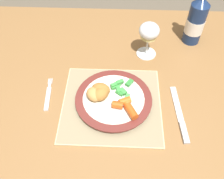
{
  "coord_description": "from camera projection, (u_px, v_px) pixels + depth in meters",
  "views": [
    {
      "loc": [
        0.01,
        -0.58,
        1.39
      ],
      "look_at": [
        -0.01,
        -0.09,
        0.78
      ],
      "focal_mm": 40.0,
      "sensor_mm": 36.0,
      "label": 1
    }
  ],
  "objects": [
    {
      "name": "placemat",
      "position": [
        112.0,
        104.0,
        0.8
      ],
      "size": [
        0.31,
        0.3,
        0.01
      ],
      "color": "#CCB789",
      "rests_on": "dining_table"
    },
    {
      "name": "breaded_croquettes",
      "position": [
        99.0,
        92.0,
        0.77
      ],
      "size": [
        0.09,
        0.08,
        0.04
      ],
      "color": "tan",
      "rests_on": "dinner_plate"
    },
    {
      "name": "table_knife",
      "position": [
        180.0,
        118.0,
        0.76
      ],
      "size": [
        0.03,
        0.21,
        0.01
      ],
      "color": "silver",
      "rests_on": "dining_table"
    },
    {
      "name": "bottle",
      "position": [
        196.0,
        21.0,
        0.93
      ],
      "size": [
        0.07,
        0.07,
        0.25
      ],
      "color": "navy",
      "rests_on": "dining_table"
    },
    {
      "name": "ground_plane",
      "position": [
        114.0,
        163.0,
        1.44
      ],
      "size": [
        6.0,
        6.0,
        0.0
      ],
      "primitive_type": "plane",
      "color": "brown"
    },
    {
      "name": "green_beans_pile",
      "position": [
        122.0,
        89.0,
        0.79
      ],
      "size": [
        0.08,
        0.1,
        0.02
      ],
      "color": "#4CA84C",
      "rests_on": "dinner_plate"
    },
    {
      "name": "fork",
      "position": [
        48.0,
        96.0,
        0.82
      ],
      "size": [
        0.03,
        0.13,
        0.01
      ],
      "color": "silver",
      "rests_on": "dining_table"
    },
    {
      "name": "dinner_plate",
      "position": [
        115.0,
        100.0,
        0.79
      ],
      "size": [
        0.24,
        0.24,
        0.02
      ],
      "color": "silver",
      "rests_on": "placemat"
    },
    {
      "name": "glazed_carrots",
      "position": [
        125.0,
        106.0,
        0.75
      ],
      "size": [
        0.08,
        0.08,
        0.02
      ],
      "color": "orange",
      "rests_on": "dinner_plate"
    },
    {
      "name": "wine_glass",
      "position": [
        149.0,
        33.0,
        0.87
      ],
      "size": [
        0.07,
        0.07,
        0.14
      ],
      "color": "silver",
      "rests_on": "dining_table"
    },
    {
      "name": "dining_table",
      "position": [
        114.0,
        94.0,
        0.94
      ],
      "size": [
        1.31,
        0.84,
        0.74
      ],
      "color": "olive",
      "rests_on": "ground"
    }
  ]
}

